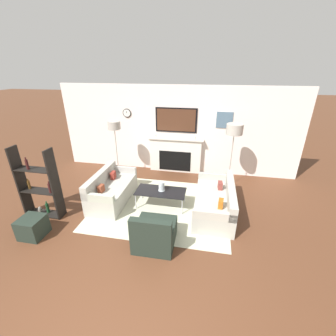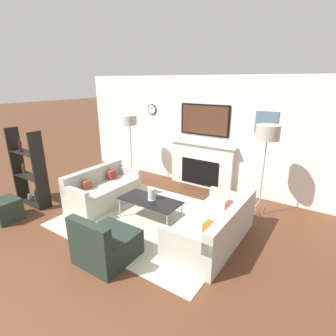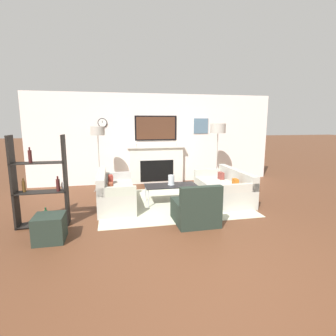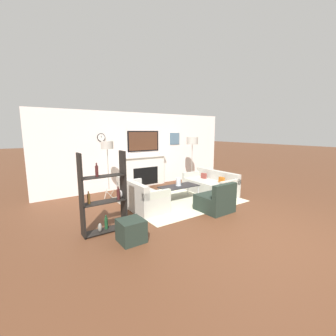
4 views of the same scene
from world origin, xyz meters
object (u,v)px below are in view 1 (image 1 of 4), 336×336
Objects in this scene: hurricane_candle at (161,187)px; couch_right at (216,202)px; floor_lamp_left at (114,126)px; coffee_table at (161,192)px; couch_left at (111,191)px; shelf_unit at (39,186)px; floor_lamp_right at (235,130)px; armchair at (155,234)px; ottoman at (33,227)px.

couch_right is at bearing -1.61° from hurricane_candle.
floor_lamp_left is at bearing 141.54° from hurricane_candle.
coffee_table is 2.46m from floor_lamp_left.
shelf_unit is (-1.28, -0.86, 0.46)m from couch_left.
floor_lamp_right is at bearing 24.59° from couch_left.
floor_lamp_right is at bearing 38.93° from coffee_table.
armchair reaches higher than coffee_table.
ottoman is at bearing -102.68° from floor_lamp_left.
armchair is at bearing -82.51° from coffee_table.
floor_lamp_left reaches higher than hurricane_candle.
coffee_table is at bearing -141.07° from floor_lamp_right.
shelf_unit reaches higher than couch_right.
hurricane_candle is (-0.16, 1.36, 0.27)m from armchair.
armchair is 2.82m from shelf_unit.
hurricane_candle is 2.39m from floor_lamp_left.
couch_left reaches higher than couch_right.
floor_lamp_right is 4.88m from shelf_unit.
coffee_table is (-1.32, -0.00, 0.14)m from couch_right.
armchair is at bearing -131.06° from couch_right.
couch_left is 1.98× the size of armchair.
couch_right is 1.34m from hurricane_candle.
couch_right is at bearing 23.03° from ottoman.
hurricane_candle reaches higher than ottoman.
couch_left is 1.97m from armchair.
couch_right is 4.01m from shelf_unit.
hurricane_candle is at bearing 19.11° from shelf_unit.
floor_lamp_left is (-2.98, 1.36, 1.34)m from couch_right.
armchair reaches higher than couch_right.
armchair is 0.49× the size of shelf_unit.
ottoman is at bearing -69.94° from shelf_unit.
coffee_table is 2.79m from ottoman.
couch_left is at bearing 56.47° from ottoman.
hurricane_candle is at bearing 96.85° from armchair.
coffee_table is 5.26× the size of hurricane_candle.
floor_lamp_left is 0.96× the size of floor_lamp_right.
armchair is 1.34m from coffee_table.
armchair is at bearing -119.46° from floor_lamp_right.
couch_right is 1.99m from floor_lamp_right.
couch_right is 1.12× the size of shelf_unit.
couch_right reaches higher than coffee_table.
armchair is 3.51m from floor_lamp_left.
coffee_table is at bearing 33.73° from ottoman.
shelf_unit is at bearing -167.59° from couch_right.
floor_lamp_left is at bearing 180.00° from floor_lamp_right.
couch_right is 1.53× the size of coffee_table.
coffee_table is at bearing 97.49° from armchair.
armchair is 3.54× the size of hurricane_candle.
couch_right is at bearing -105.03° from floor_lamp_right.
armchair is at bearing 5.19° from ottoman.
floor_lamp_right reaches higher than armchair.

